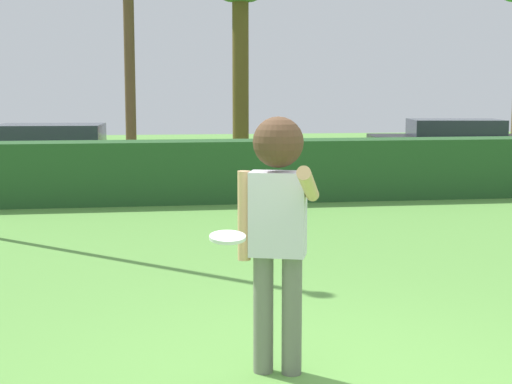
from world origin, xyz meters
The scene contains 5 objects.
person centered at (-0.30, 0.28, 1.15)m, with size 0.54×0.82×1.79m.
frisbee centered at (-0.70, -0.18, 1.07)m, with size 0.23×0.23×0.05m.
hedge_row centered at (0.00, 8.78, 0.54)m, with size 25.00×0.90×1.09m, color #275226.
parked_car_white centered at (-3.10, 12.11, 0.69)m, with size 4.31×2.04×1.25m.
parked_car_black centered at (6.59, 13.51, 0.69)m, with size 4.43×2.39×1.25m.
Camera 1 is at (-1.22, -4.85, 1.97)m, focal length 54.24 mm.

